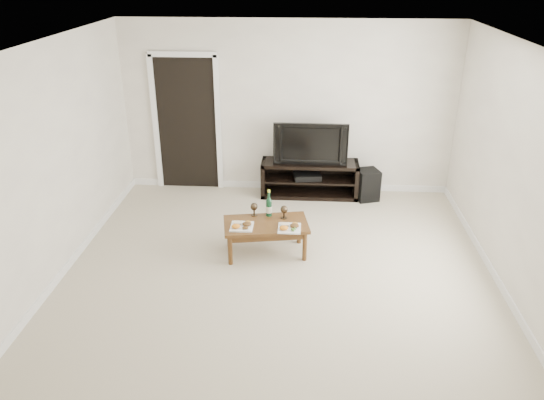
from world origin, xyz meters
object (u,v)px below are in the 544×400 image
(media_console, at_px, (309,179))
(coffee_table, at_px, (266,238))
(subwoofer, at_px, (367,185))
(television, at_px, (311,142))

(media_console, distance_m, coffee_table, 1.89)
(media_console, height_order, subwoofer, media_console)
(television, height_order, coffee_table, television)
(television, bearing_deg, subwoofer, -5.00)
(television, xyz_separation_m, subwoofer, (0.87, -0.08, -0.63))
(media_console, xyz_separation_m, coffee_table, (-0.53, -1.82, -0.07))
(subwoofer, bearing_deg, coffee_table, -147.42)
(television, bearing_deg, media_console, 0.00)
(television, relative_size, coffee_table, 1.08)
(subwoofer, height_order, coffee_table, subwoofer)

